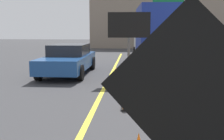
{
  "coord_description": "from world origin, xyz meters",
  "views": [
    {
      "loc": [
        1.0,
        0.56,
        2.03
      ],
      "look_at": [
        0.59,
        5.76,
        1.26
      ],
      "focal_mm": 43.41,
      "sensor_mm": 36.0,
      "label": 1
    }
  ],
  "objects_px": {
    "traffic_cone_mid_lane": "(128,98)",
    "arrow_board_trailer": "(129,71)",
    "roadwork_sign": "(188,94)",
    "pickup_car": "(69,59)",
    "box_truck": "(157,34)",
    "highway_guide_sign": "(175,13)"
  },
  "relations": [
    {
      "from": "highway_guide_sign",
      "to": "pickup_car",
      "type": "bearing_deg",
      "value": -120.07
    },
    {
      "from": "roadwork_sign",
      "to": "pickup_car",
      "type": "height_order",
      "value": "roadwork_sign"
    },
    {
      "from": "highway_guide_sign",
      "to": "traffic_cone_mid_lane",
      "type": "xyz_separation_m",
      "value": [
        -3.63,
        -16.75,
        -3.12
      ]
    },
    {
      "from": "arrow_board_trailer",
      "to": "highway_guide_sign",
      "type": "relative_size",
      "value": 0.54
    },
    {
      "from": "box_truck",
      "to": "arrow_board_trailer",
      "type": "bearing_deg",
      "value": -105.08
    },
    {
      "from": "arrow_board_trailer",
      "to": "pickup_car",
      "type": "distance_m",
      "value": 3.45
    },
    {
      "from": "pickup_car",
      "to": "arrow_board_trailer",
      "type": "bearing_deg",
      "value": -35.08
    },
    {
      "from": "roadwork_sign",
      "to": "box_truck",
      "type": "distance_m",
      "value": 13.77
    },
    {
      "from": "roadwork_sign",
      "to": "pickup_car",
      "type": "bearing_deg",
      "value": 109.19
    },
    {
      "from": "pickup_car",
      "to": "traffic_cone_mid_lane",
      "type": "relative_size",
      "value": 8.02
    },
    {
      "from": "arrow_board_trailer",
      "to": "box_truck",
      "type": "xyz_separation_m",
      "value": [
        1.55,
        5.77,
        1.32
      ]
    },
    {
      "from": "box_truck",
      "to": "pickup_car",
      "type": "bearing_deg",
      "value": -139.05
    },
    {
      "from": "roadwork_sign",
      "to": "traffic_cone_mid_lane",
      "type": "bearing_deg",
      "value": 97.79
    },
    {
      "from": "highway_guide_sign",
      "to": "traffic_cone_mid_lane",
      "type": "relative_size",
      "value": 8.2
    },
    {
      "from": "pickup_car",
      "to": "box_truck",
      "type": "bearing_deg",
      "value": 40.95
    },
    {
      "from": "roadwork_sign",
      "to": "highway_guide_sign",
      "type": "relative_size",
      "value": 0.47
    },
    {
      "from": "arrow_board_trailer",
      "to": "traffic_cone_mid_lane",
      "type": "distance_m",
      "value": 3.57
    },
    {
      "from": "traffic_cone_mid_lane",
      "to": "arrow_board_trailer",
      "type": "bearing_deg",
      "value": 90.66
    },
    {
      "from": "box_truck",
      "to": "pickup_car",
      "type": "xyz_separation_m",
      "value": [
        -4.37,
        -3.79,
        -1.11
      ]
    },
    {
      "from": "roadwork_sign",
      "to": "pickup_car",
      "type": "xyz_separation_m",
      "value": [
        -3.46,
        9.94,
        -0.77
      ]
    },
    {
      "from": "roadwork_sign",
      "to": "traffic_cone_mid_lane",
      "type": "distance_m",
      "value": 4.59
    },
    {
      "from": "box_truck",
      "to": "highway_guide_sign",
      "type": "distance_m",
      "value": 7.88
    }
  ]
}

